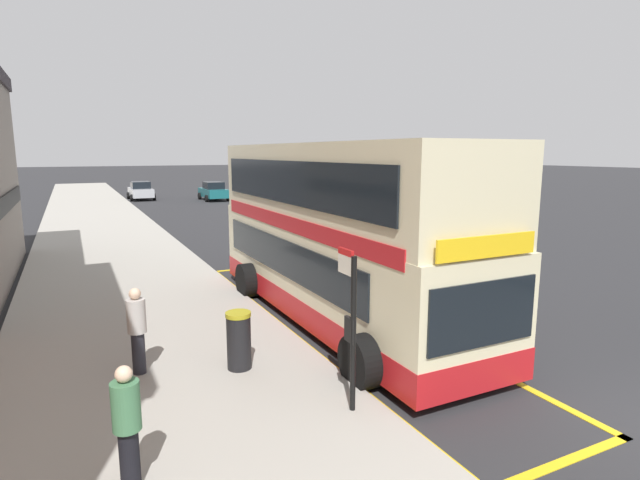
% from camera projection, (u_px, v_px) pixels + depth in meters
% --- Properties ---
extents(ground_plane, '(260.00, 260.00, 0.00)m').
position_uv_depth(ground_plane, '(203.00, 212.00, 35.67)').
color(ground_plane, '#28282B').
extents(pavement_near, '(6.00, 76.00, 0.14)m').
position_uv_depth(pavement_near, '(95.00, 217.00, 32.59)').
color(pavement_near, '#A39E93').
rests_on(pavement_near, ground).
extents(double_decker_bus, '(3.29, 10.19, 4.40)m').
position_uv_depth(double_decker_bus, '(336.00, 239.00, 12.55)').
color(double_decker_bus, beige).
rests_on(double_decker_bus, ground).
extents(bus_bay_markings, '(2.88, 13.28, 0.01)m').
position_uv_depth(bus_bay_markings, '(336.00, 321.00, 12.66)').
color(bus_bay_markings, gold).
rests_on(bus_bay_markings, ground).
extents(bus_stop_sign, '(0.09, 0.51, 2.57)m').
position_uv_depth(bus_stop_sign, '(351.00, 316.00, 7.84)').
color(bus_stop_sign, black).
rests_on(bus_stop_sign, pavement_near).
extents(parked_car_silver_far, '(2.09, 4.20, 1.62)m').
position_uv_depth(parked_car_silver_far, '(141.00, 191.00, 44.75)').
color(parked_car_silver_far, '#B2B5BA').
rests_on(parked_car_silver_far, ground).
extents(parked_car_teal_kerbside, '(2.09, 4.20, 1.62)m').
position_uv_depth(parked_car_teal_kerbside, '(214.00, 191.00, 44.24)').
color(parked_car_teal_kerbside, '#196066').
rests_on(parked_car_teal_kerbside, ground).
extents(pedestrian_waiting_near_sign, '(0.34, 0.34, 1.63)m').
position_uv_depth(pedestrian_waiting_near_sign, '(137.00, 328.00, 9.21)').
color(pedestrian_waiting_near_sign, '#26262D').
rests_on(pedestrian_waiting_near_sign, pavement_near).
extents(pedestrian_further_back, '(0.34, 0.34, 1.58)m').
position_uv_depth(pedestrian_further_back, '(127.00, 423.00, 6.03)').
color(pedestrian_further_back, black).
rests_on(pedestrian_further_back, pavement_near).
extents(litter_bin, '(0.48, 0.48, 1.11)m').
position_uv_depth(litter_bin, '(239.00, 340.00, 9.48)').
color(litter_bin, black).
rests_on(litter_bin, pavement_near).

